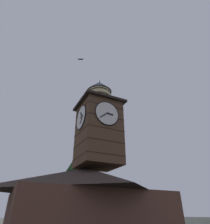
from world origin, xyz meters
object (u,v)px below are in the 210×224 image
pine_tree_behind (80,186)px  flying_bird_high (81,59)px  moon (108,154)px  building_main (86,200)px  clock_tower (99,125)px

pine_tree_behind → flying_bird_high: 15.66m
pine_tree_behind → moon: size_ratio=6.70×
pine_tree_behind → moon: 24.76m
building_main → clock_tower: clock_tower is taller
moon → flying_bird_high: bearing=57.0°
pine_tree_behind → moon: bearing=-126.3°
moon → flying_bird_high: size_ratio=3.13×
clock_tower → flying_bird_high: flying_bird_high is taller
building_main → pine_tree_behind: 6.78m
pine_tree_behind → flying_bird_high: (3.51, 7.76, 13.15)m
flying_bird_high → moon: bearing=-123.0°
building_main → clock_tower: 7.51m
building_main → clock_tower: (-0.78, 0.88, 7.42)m
building_main → flying_bird_high: bearing=36.9°
building_main → flying_bird_high: size_ratio=20.80×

